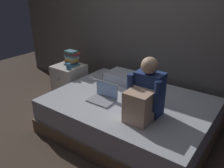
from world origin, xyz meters
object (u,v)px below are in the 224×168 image
at_px(nightstand, 70,82).
at_px(clothes_pile, 113,77).
at_px(pillow, 126,78).
at_px(bed, 129,116).
at_px(mug, 69,66).
at_px(book_stack, 72,58).
at_px(person_sitting, 145,95).
at_px(laptop, 104,96).

bearing_deg(nightstand, clothes_pile, 11.56).
xyz_separation_m(pillow, clothes_pile, (-0.18, -0.06, -0.01)).
distance_m(bed, pillow, 0.64).
distance_m(pillow, mug, 0.89).
distance_m(bed, book_stack, 1.38).
bearing_deg(bed, mug, 174.46).
xyz_separation_m(bed, mug, (-1.17, 0.11, 0.40)).
distance_m(person_sitting, book_stack, 1.68).
distance_m(laptop, mug, 0.98).
bearing_deg(bed, laptop, -140.94).
bearing_deg(laptop, clothes_pile, 115.16).
relative_size(laptop, mug, 3.56).
xyz_separation_m(bed, book_stack, (-1.26, 0.28, 0.47)).
bearing_deg(person_sitting, laptop, 176.68).
distance_m(person_sitting, pillow, 0.98).
height_order(pillow, clothes_pile, pillow).
relative_size(nightstand, book_stack, 2.43).
relative_size(pillow, clothes_pile, 1.74).
bearing_deg(book_stack, nightstand, -125.28).
xyz_separation_m(book_stack, mug, (0.09, -0.17, -0.07)).
bearing_deg(clothes_pile, bed, -36.34).
bearing_deg(bed, clothes_pile, 143.66).
height_order(nightstand, laptop, laptop).
distance_m(pillow, book_stack, 0.95).
xyz_separation_m(laptop, pillow, (-0.10, 0.65, 0.01)).
relative_size(person_sitting, book_stack, 2.75).
bearing_deg(clothes_pile, mug, -156.55).
bearing_deg(clothes_pile, pillow, 17.92).
distance_m(nightstand, laptop, 1.16).
height_order(mug, clothes_pile, mug).
distance_m(mug, clothes_pile, 0.71).
bearing_deg(pillow, mug, -157.75).
height_order(bed, nightstand, nightstand).
bearing_deg(laptop, nightstand, 157.35).
relative_size(person_sitting, laptop, 2.05).
xyz_separation_m(laptop, mug, (-0.92, 0.32, 0.11)).
height_order(bed, book_stack, book_stack).
xyz_separation_m(nightstand, clothes_pile, (0.77, 0.16, 0.22)).
distance_m(book_stack, clothes_pile, 0.76).
bearing_deg(mug, clothes_pile, 23.45).
relative_size(person_sitting, clothes_pile, 2.03).
height_order(person_sitting, clothes_pile, person_sitting).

